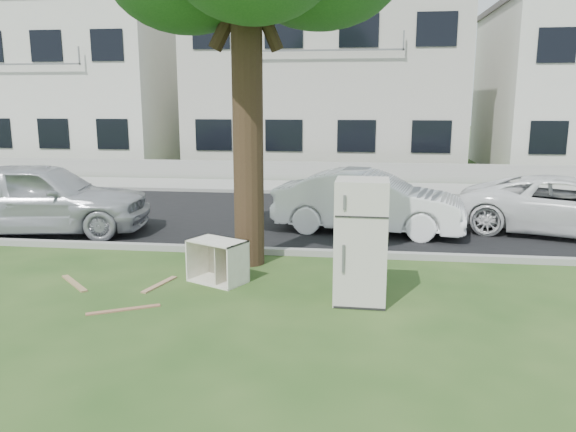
# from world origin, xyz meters

# --- Properties ---
(ground) EXTENTS (120.00, 120.00, 0.00)m
(ground) POSITION_xyz_m (0.00, 0.00, 0.00)
(ground) COLOR #234217
(road) EXTENTS (120.00, 7.00, 0.01)m
(road) POSITION_xyz_m (0.00, 6.00, 0.01)
(road) COLOR black
(road) RESTS_ON ground
(kerb_near) EXTENTS (120.00, 0.18, 0.12)m
(kerb_near) POSITION_xyz_m (0.00, 2.45, 0.00)
(kerb_near) COLOR gray
(kerb_near) RESTS_ON ground
(kerb_far) EXTENTS (120.00, 0.18, 0.12)m
(kerb_far) POSITION_xyz_m (0.00, 9.55, 0.00)
(kerb_far) COLOR gray
(kerb_far) RESTS_ON ground
(sidewalk) EXTENTS (120.00, 2.80, 0.01)m
(sidewalk) POSITION_xyz_m (0.00, 11.00, 0.01)
(sidewalk) COLOR gray
(sidewalk) RESTS_ON ground
(low_wall) EXTENTS (120.00, 0.15, 0.70)m
(low_wall) POSITION_xyz_m (0.00, 12.60, 0.35)
(low_wall) COLOR gray
(low_wall) RESTS_ON ground
(townhouse_left) EXTENTS (10.20, 8.16, 7.04)m
(townhouse_left) POSITION_xyz_m (-12.00, 17.50, 3.52)
(townhouse_left) COLOR beige
(townhouse_left) RESTS_ON ground
(townhouse_center) EXTENTS (11.22, 8.16, 7.44)m
(townhouse_center) POSITION_xyz_m (0.00, 17.50, 3.72)
(townhouse_center) COLOR #B4AFA4
(townhouse_center) RESTS_ON ground
(fridge) EXTENTS (0.77, 0.72, 1.82)m
(fridge) POSITION_xyz_m (1.60, 0.06, 0.91)
(fridge) COLOR beige
(fridge) RESTS_ON ground
(cabinet) EXTENTS (1.05, 0.90, 0.70)m
(cabinet) POSITION_xyz_m (-0.71, 0.69, 0.35)
(cabinet) COLOR beige
(cabinet) RESTS_ON ground
(plank_a) EXTENTS (0.94, 0.56, 0.02)m
(plank_a) POSITION_xyz_m (-1.72, -0.75, 0.01)
(plank_a) COLOR #966448
(plank_a) RESTS_ON ground
(plank_b) EXTENTS (0.79, 0.78, 0.02)m
(plank_b) POSITION_xyz_m (-2.99, 0.26, 0.01)
(plank_b) COLOR #95764D
(plank_b) RESTS_ON ground
(plank_c) EXTENTS (0.32, 0.86, 0.02)m
(plank_c) POSITION_xyz_m (-1.60, 0.38, 0.01)
(plank_c) COLOR #A47C5B
(plank_c) RESTS_ON ground
(car_center) EXTENTS (4.40, 2.15, 1.39)m
(car_center) POSITION_xyz_m (1.77, 4.58, 0.69)
(car_center) COLOR white
(car_center) RESTS_ON ground
(car_right) EXTENTS (5.03, 3.45, 1.28)m
(car_right) POSITION_xyz_m (6.15, 4.90, 0.64)
(car_right) COLOR white
(car_right) RESTS_ON ground
(car_left) EXTENTS (4.99, 2.65, 1.62)m
(car_left) POSITION_xyz_m (-5.47, 3.53, 0.81)
(car_left) COLOR #ACAEB4
(car_left) RESTS_ON ground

